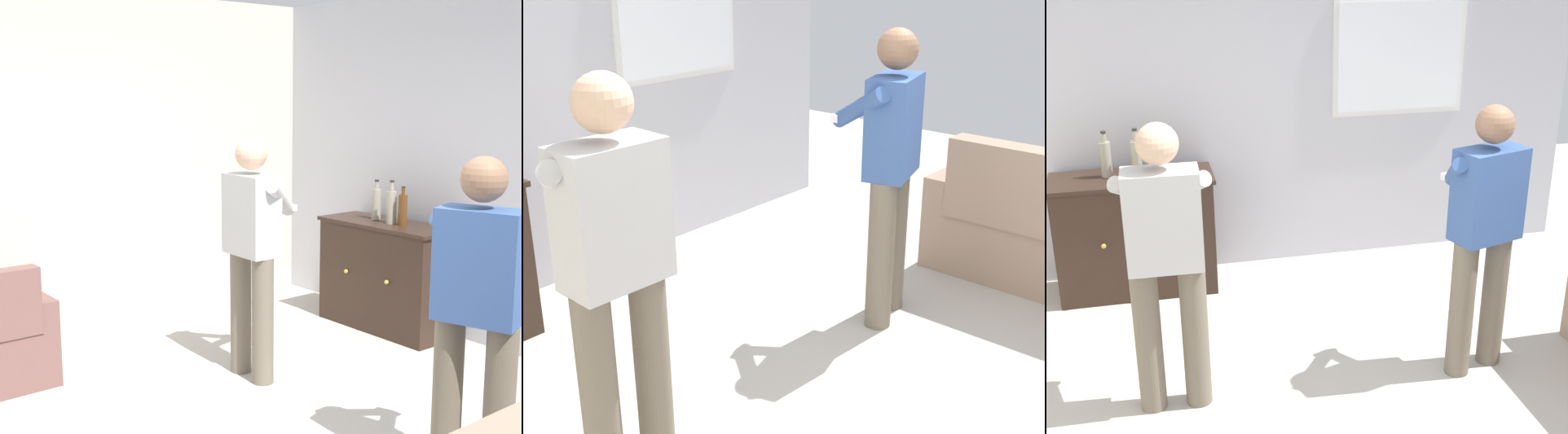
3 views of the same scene
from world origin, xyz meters
The scene contains 3 objects.
wall_back_with_window centered at (0.03, 2.66, 1.41)m, with size 5.20×0.15×2.80m.
person_standing_left centered at (-0.87, 0.77, 0.94)m, with size 0.56×0.48×1.68m.
person_standing_right centered at (0.98, 0.73, 0.94)m, with size 0.54×0.52×1.68m.
Camera 2 is at (-2.35, -1.33, 2.08)m, focal length 50.00 mm.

